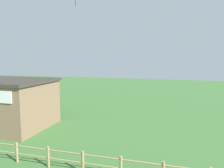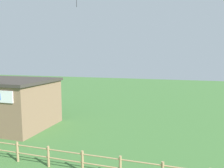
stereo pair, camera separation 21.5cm
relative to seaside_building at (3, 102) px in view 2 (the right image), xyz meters
The scene contains 2 objects.
wooden_fence 12.73m from the seaside_building, 25.65° to the right, with size 19.11×0.14×1.22m.
seaside_building is the anchor object (origin of this frame).
Camera 2 is at (3.74, -2.22, 6.20)m, focal length 35.00 mm.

